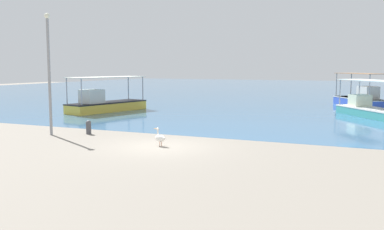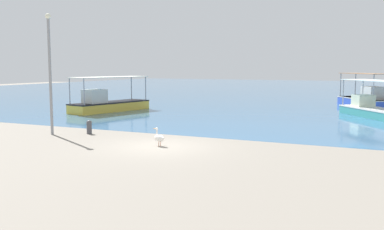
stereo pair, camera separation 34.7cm
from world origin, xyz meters
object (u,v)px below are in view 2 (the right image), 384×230
at_px(pelican, 159,138).
at_px(lamp_post, 50,68).
at_px(fishing_boat_near_right, 108,103).
at_px(fishing_boat_far_right, 365,99).
at_px(mooring_bollard, 89,126).
at_px(fishing_boat_far_left, 373,109).

xyz_separation_m(pelican, lamp_post, (-6.47, 0.55, 3.00)).
xyz_separation_m(fishing_boat_near_right, fishing_boat_far_right, (17.78, 12.37, 0.04)).
relative_size(fishing_boat_far_right, mooring_bollard, 8.37).
xyz_separation_m(fishing_boat_far_left, fishing_boat_near_right, (-18.61, -4.64, 0.08)).
distance_m(fishing_boat_far_left, lamp_post, 21.17).
height_order(fishing_boat_far_right, pelican, fishing_boat_far_right).
bearing_deg(fishing_boat_near_right, fishing_boat_far_right, 34.82).
height_order(fishing_boat_near_right, mooring_bollard, fishing_boat_near_right).
height_order(fishing_boat_far_left, mooring_bollard, fishing_boat_far_left).
bearing_deg(mooring_bollard, fishing_boat_near_right, 120.65).
height_order(fishing_boat_far_left, fishing_boat_near_right, fishing_boat_near_right).
height_order(fishing_boat_near_right, pelican, fishing_boat_near_right).
bearing_deg(fishing_boat_far_left, pelican, -117.20).
relative_size(fishing_boat_near_right, fishing_boat_far_right, 1.17).
bearing_deg(lamp_post, fishing_boat_far_right, 59.08).
xyz_separation_m(fishing_boat_far_right, mooring_bollard, (-12.13, -21.90, -0.31)).
distance_m(lamp_post, mooring_bollard, 3.52).
height_order(fishing_boat_far_left, pelican, fishing_boat_far_left).
xyz_separation_m(fishing_boat_far_left, lamp_post, (-14.53, -15.14, 2.82)).
height_order(fishing_boat_far_left, lamp_post, lamp_post).
distance_m(fishing_boat_near_right, mooring_bollard, 11.08).
bearing_deg(pelican, fishing_boat_far_left, 62.80).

